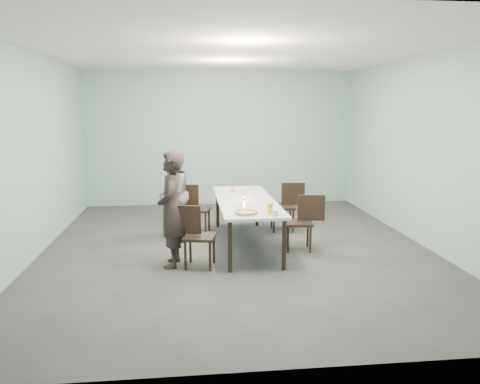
{
  "coord_description": "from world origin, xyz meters",
  "views": [
    {
      "loc": [
        -0.73,
        -7.08,
        2.2
      ],
      "look_at": [
        0.0,
        -0.52,
        1.0
      ],
      "focal_mm": 35.0,
      "sensor_mm": 36.0,
      "label": 1
    }
  ],
  "objects": [
    {
      "name": "ground",
      "position": [
        0.0,
        0.0,
        0.0
      ],
      "size": [
        7.0,
        7.0,
        0.0
      ],
      "primitive_type": "plane",
      "color": "#333335",
      "rests_on": "ground"
    },
    {
      "name": "room_shell",
      "position": [
        0.0,
        0.0,
        2.03
      ],
      "size": [
        6.02,
        7.02,
        3.01
      ],
      "color": "#93B8B9",
      "rests_on": "ground"
    },
    {
      "name": "table",
      "position": [
        0.17,
        0.16,
        0.69
      ],
      "size": [
        0.91,
        2.6,
        0.75
      ],
      "rotation": [
        0.0,
        0.0,
        0.0
      ],
      "color": "white",
      "rests_on": "ground"
    },
    {
      "name": "chair_near_left",
      "position": [
        -0.67,
        -0.78,
        0.5
      ],
      "size": [
        0.64,
        0.5,
        0.87
      ],
      "rotation": [
        0.0,
        0.0,
        -0.21
      ],
      "color": "black",
      "rests_on": "ground"
    },
    {
      "name": "chair_far_left",
      "position": [
        -0.66,
        0.99,
        0.5
      ],
      "size": [
        0.65,
        0.5,
        0.87
      ],
      "rotation": [
        0.0,
        0.0,
        -0.22
      ],
      "color": "black",
      "rests_on": "ground"
    },
    {
      "name": "chair_near_right",
      "position": [
        1.03,
        -0.19,
        0.5
      ],
      "size": [
        0.64,
        0.47,
        0.87
      ],
      "rotation": [
        0.0,
        0.0,
        3.01
      ],
      "color": "black",
      "rests_on": "ground"
    },
    {
      "name": "chair_far_right",
      "position": [
        1.02,
        1.0,
        0.5
      ],
      "size": [
        0.62,
        0.44,
        0.87
      ],
      "rotation": [
        0.0,
        0.0,
        3.09
      ],
      "color": "black",
      "rests_on": "ground"
    },
    {
      "name": "diner_near",
      "position": [
        -0.97,
        -0.7,
        0.81
      ],
      "size": [
        0.43,
        0.62,
        1.61
      ],
      "primitive_type": "imported",
      "rotation": [
        0.0,
        0.0,
        -1.65
      ],
      "color": "black",
      "rests_on": "ground"
    },
    {
      "name": "diner_far",
      "position": [
        -1.01,
        0.85,
        0.75
      ],
      "size": [
        0.74,
        0.85,
        1.49
      ],
      "primitive_type": "imported",
      "rotation": [
        0.0,
        0.0,
        -1.84
      ],
      "color": "slate",
      "rests_on": "ground"
    },
    {
      "name": "pizza",
      "position": [
        0.05,
        -0.86,
        0.77
      ],
      "size": [
        0.34,
        0.34,
        0.04
      ],
      "color": "white",
      "rests_on": "table"
    },
    {
      "name": "side_plate",
      "position": [
        0.26,
        -0.31,
        0.76
      ],
      "size": [
        0.18,
        0.18,
        0.01
      ],
      "primitive_type": "cylinder",
      "color": "white",
      "rests_on": "table"
    },
    {
      "name": "beer_glass",
      "position": [
        0.38,
        -0.89,
        0.82
      ],
      "size": [
        0.08,
        0.08,
        0.15
      ],
      "primitive_type": "cylinder",
      "color": "gold",
      "rests_on": "table"
    },
    {
      "name": "water_tumbler",
      "position": [
        0.42,
        -1.05,
        0.8
      ],
      "size": [
        0.08,
        0.08,
        0.09
      ],
      "primitive_type": "cylinder",
      "color": "silver",
      "rests_on": "table"
    },
    {
      "name": "tealight",
      "position": [
        0.14,
        0.14,
        0.77
      ],
      "size": [
        0.06,
        0.06,
        0.05
      ],
      "color": "silver",
      "rests_on": "table"
    },
    {
      "name": "amber_tumbler",
      "position": [
        0.04,
        0.91,
        0.79
      ],
      "size": [
        0.07,
        0.07,
        0.08
      ],
      "primitive_type": "cylinder",
      "color": "gold",
      "rests_on": "table"
    },
    {
      "name": "menu",
      "position": [
        -0.01,
        1.06,
        0.75
      ],
      "size": [
        0.3,
        0.22,
        0.01
      ],
      "primitive_type": "cube",
      "rotation": [
        0.0,
        0.0,
        0.0
      ],
      "color": "silver",
      "rests_on": "table"
    }
  ]
}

